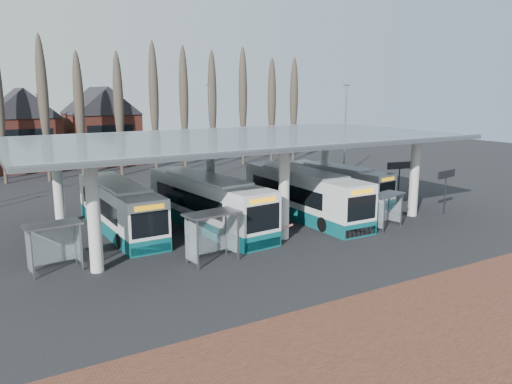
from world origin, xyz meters
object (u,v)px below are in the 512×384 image
bus_1 (207,203)px  bus_2 (303,195)px  shelter_0 (53,236)px  bus_0 (120,208)px  shelter_1 (211,226)px  bus_3 (336,183)px  shelter_2 (385,203)px

bus_1 → bus_2: bus_1 is taller
shelter_0 → bus_0: bearing=44.4°
bus_0 → shelter_1: (2.68, -8.93, 0.51)m
bus_3 → shelter_0: 25.50m
shelter_0 → bus_3: bearing=9.9°
bus_3 → bus_1: bearing=-177.4°
shelter_2 → bus_3: bearing=57.6°
bus_3 → shelter_2: bus_3 is taller
shelter_0 → shelter_2: 21.63m
shelter_1 → shelter_2: size_ratio=1.12×
shelter_0 → shelter_2: (21.45, -2.75, -0.12)m
bus_0 → bus_3: size_ratio=1.10×
bus_0 → shelter_0: bus_0 is taller
bus_0 → bus_2: bearing=-14.4°
bus_0 → shelter_0: 7.98m
bus_0 → bus_2: (13.20, -3.16, 0.11)m
bus_2 → shelter_1: bearing=-151.1°
bus_0 → shelter_2: size_ratio=4.17×
bus_0 → shelter_2: 18.46m
bus_3 → shelter_1: bearing=-158.7°
bus_2 → shelter_0: (-18.42, -2.87, 0.23)m
shelter_1 → bus_3: bearing=22.1°
bus_1 → bus_3: size_ratio=1.20×
bus_0 → bus_3: bearing=0.2°
bus_0 → shelter_1: 9.34m
bus_0 → shelter_0: (-5.22, -6.03, 0.34)m
shelter_2 → shelter_0: bearing=159.7°
bus_1 → shelter_2: (10.59, -6.65, 0.10)m
bus_1 → shelter_0: 11.54m
bus_0 → bus_1: size_ratio=0.92×
bus_1 → shelter_1: (-2.96, -6.80, 0.38)m
bus_1 → bus_3: bearing=5.1°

